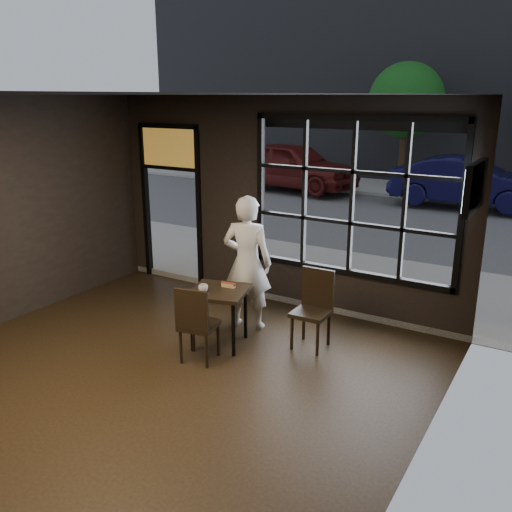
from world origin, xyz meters
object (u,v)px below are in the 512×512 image
Objects in this scene: chair_near at (199,323)px; navy_car at (467,182)px; cafe_table at (219,317)px; man at (247,263)px.

navy_car reaches higher than chair_near.
cafe_table is 0.78× the size of chair_near.
man is 10.35m from navy_car.
chair_near is 1.26m from man.
man is at bearing 173.94° from navy_car.
man reaches higher than chair_near.
chair_near is (0.04, -0.49, 0.11)m from cafe_table.
chair_near is 11.52m from navy_car.
man reaches higher than navy_car.
navy_car reaches higher than cafe_table.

